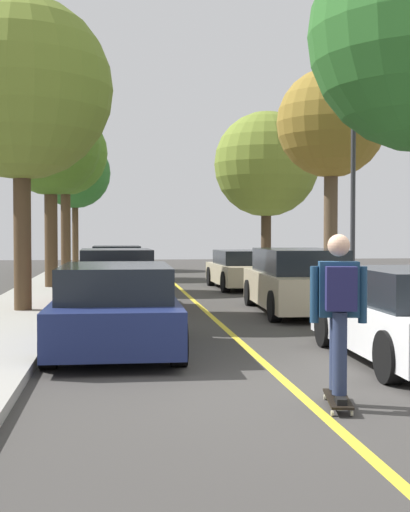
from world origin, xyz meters
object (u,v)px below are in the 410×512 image
Objects in this scene: street_tree_left_near at (50,147)px; skateboarder at (339,305)px; street_tree_right_near at (331,125)px; street_tree_right_far at (266,165)px; parked_car_right_near at (298,281)px; parked_car_right_far at (244,270)px; street_tree_left_nearest at (21,89)px; skateboard at (338,399)px; parked_car_left_near at (116,280)px; street_tree_left_far at (65,154)px; streetlamp at (353,166)px; parked_car_left_far at (117,267)px; street_tree_left_farthest at (75,173)px; parked_car_left_nearest at (116,308)px.

street_tree_left_near reaches higher than skateboarder.
street_tree_right_far is (-0.00, 8.75, -0.28)m from street_tree_right_near.
parked_car_right_near is 6.89m from parked_car_right_far.
street_tree_left_nearest is 1.02× the size of street_tree_right_far.
street_tree_left_near is 0.89× the size of street_tree_right_far.
street_tree_left_near is 16.27m from skateboard.
street_tree_left_nearest reaches higher than skateboarder.
parked_car_right_near is 8.69m from skateboarder.
parked_car_left_near is at bearing 103.12° from skateboard.
street_tree_left_far is 1.11× the size of streetlamp.
parked_car_left_far is at bearing 76.47° from street_tree_left_nearest.
parked_car_left_far is 1.00× the size of parked_car_right_far.
streetlamp reaches higher than skateboarder.
street_tree_right_near is 13.62m from skateboarder.
streetlamp is at bearing -72.34° from parked_car_right_far.
street_tree_left_farthest is (0.00, 6.32, -0.22)m from street_tree_left_far.
streetlamp is at bearing 70.20° from skateboard.
street_tree_left_far reaches higher than street_tree_right_near.
parked_car_right_far is 6.43m from streetlamp.
parked_car_left_near reaches higher than parked_car_right_far.
street_tree_left_farthest is (0.00, 19.08, -0.19)m from street_tree_left_nearest.
street_tree_left_far reaches higher than streetlamp.
parked_car_right_far is 0.63× the size of street_tree_left_nearest.
street_tree_right_near is at bearing 54.89° from parked_car_left_nearest.
street_tree_left_nearest reaches higher than street_tree_left_far.
street_tree_left_farthest is at bearing 98.79° from skateboarder.
parked_car_left_near reaches higher than parked_car_left_far.
parked_car_right_far is 5.52m from street_tree_right_near.
street_tree_left_far is (-2.00, 4.44, 4.24)m from parked_car_left_far.
street_tree_left_far reaches higher than street_tree_left_farthest.
street_tree_left_nearest is at bearing 116.55° from skateboarder.
skateboarder reaches higher than parked_car_left_nearest.
street_tree_left_far is at bearing 114.27° from parked_car_left_far.
skateboard is (-1.80, -15.35, -0.52)m from parked_car_right_far.
street_tree_left_near is 6.20m from street_tree_left_far.
street_tree_left_nearest is 10.66m from skateboard.
streetlamp is (-0.25, -11.38, -1.14)m from street_tree_right_far.
parked_car_right_far is at bearing -19.99° from parked_car_left_far.
parked_car_right_far is 2.52× the size of skateboarder.
skateboard is at bearing -106.93° from street_tree_right_near.
skateboard is at bearing -101.99° from parked_car_right_near.
parked_car_left_nearest is 0.62× the size of street_tree_left_nearest.
parked_car_left_far is 0.72× the size of street_tree_left_near.
parked_car_right_far is 7.37m from street_tree_right_far.
street_tree_left_near is 0.94× the size of street_tree_left_farthest.
parked_car_left_near is 6.45m from streetlamp.
parked_car_left_nearest is 0.98× the size of parked_car_left_far.
street_tree_left_far is at bearing 90.00° from street_tree_left_near.
parked_car_right_near is 5.42× the size of skateboard.
street_tree_left_far is 3.84× the size of skateboarder.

